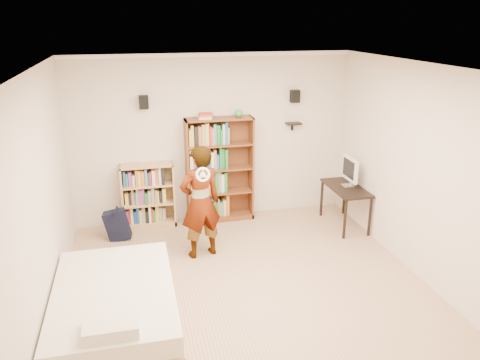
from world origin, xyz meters
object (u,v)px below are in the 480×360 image
Objects in this scene: tall_bookshelf at (220,170)px; low_bookshelf at (148,196)px; daybed at (115,303)px; person at (200,202)px; computer_desk at (345,206)px.

tall_bookshelf is 1.21m from low_bookshelf.
daybed is 1.89m from person.
computer_desk is (3.07, -0.72, -0.19)m from low_bookshelf.
tall_bookshelf is at bearing 159.44° from computer_desk.
person is at bearing -60.62° from low_bookshelf.
computer_desk is at bearing 27.48° from daybed.
person reaches higher than daybed.
computer_desk is (1.90, -0.71, -0.53)m from tall_bookshelf.
tall_bookshelf reaches higher than computer_desk.
daybed is (-1.67, -2.57, -0.56)m from tall_bookshelf.
low_bookshelf is at bearing 78.95° from daybed.
daybed is at bearing -101.05° from low_bookshelf.
low_bookshelf is 0.64× the size of person.
tall_bookshelf reaches higher than daybed.
low_bookshelf is 2.63m from daybed.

